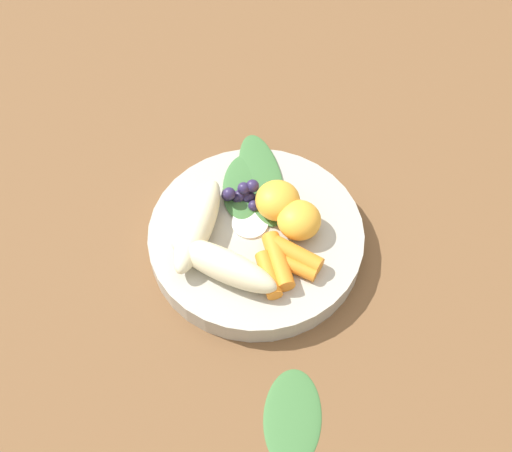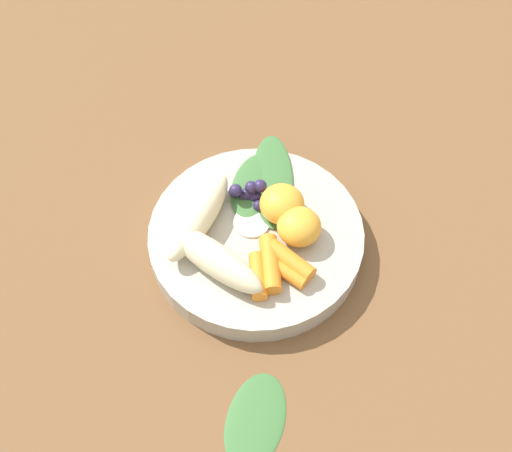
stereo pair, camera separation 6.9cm
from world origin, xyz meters
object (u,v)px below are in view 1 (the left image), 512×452
object	(u,v)px
banana_peeled_left	(223,265)
orange_segment_near	(278,200)
bowl	(256,238)
kale_leaf_stray	(293,417)
banana_peeled_right	(198,225)

from	to	relation	value
banana_peeled_left	orange_segment_near	world-z (taller)	orange_segment_near
bowl	orange_segment_near	distance (m)	0.05
orange_segment_near	kale_leaf_stray	size ratio (longest dim) A/B	0.51
bowl	banana_peeled_left	world-z (taller)	banana_peeled_left
bowl	orange_segment_near	xyz separation A→B (m)	(-0.02, -0.03, 0.03)
banana_peeled_left	orange_segment_near	size ratio (longest dim) A/B	2.49
bowl	orange_segment_near	bearing A→B (deg)	-115.63
banana_peeled_right	kale_leaf_stray	distance (m)	0.22
bowl	banana_peeled_right	xyz separation A→B (m)	(0.06, 0.02, 0.03)
banana_peeled_right	banana_peeled_left	bearing A→B (deg)	45.61
banana_peeled_right	orange_segment_near	world-z (taller)	orange_segment_near
banana_peeled_left	kale_leaf_stray	distance (m)	0.16
bowl	banana_peeled_left	xyz separation A→B (m)	(0.02, 0.06, 0.03)
banana_peeled_right	kale_leaf_stray	xyz separation A→B (m)	(-0.14, 0.16, -0.04)
banana_peeled_right	bowl	bearing A→B (deg)	108.66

